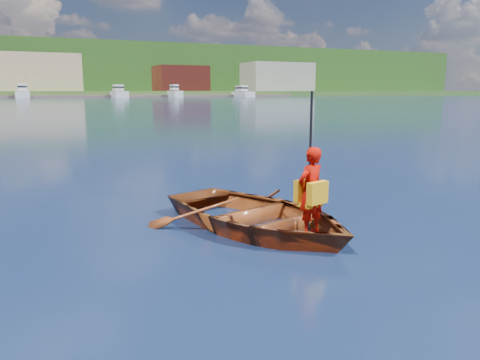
% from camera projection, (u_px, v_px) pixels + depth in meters
% --- Properties ---
extents(ground, '(600.00, 600.00, 0.00)m').
position_uv_depth(ground, '(221.00, 224.00, 7.31)').
color(ground, '#112B46').
rests_on(ground, ground).
extents(rowboat, '(3.44, 4.05, 0.71)m').
position_uv_depth(rowboat, '(257.00, 215.00, 7.00)').
color(rowboat, '#7E380C').
rests_on(rowboat, ground).
extents(child_paddler, '(0.51, 0.43, 1.94)m').
position_uv_depth(child_paddler, '(311.00, 191.00, 6.35)').
color(child_paddler, '#B90B03').
rests_on(child_paddler, ground).
extents(shoreline, '(400.00, 140.00, 22.00)m').
position_uv_depth(shoreline, '(47.00, 73.00, 220.00)').
color(shoreline, '#37521D').
rests_on(shoreline, ground).
extents(dock, '(160.04, 6.37, 0.80)m').
position_uv_depth(dock, '(57.00, 96.00, 142.05)').
color(dock, brown).
rests_on(dock, ground).
extents(waterfront_buildings, '(202.00, 16.00, 14.00)m').
position_uv_depth(waterfront_buildings, '(24.00, 73.00, 152.61)').
color(waterfront_buildings, maroon).
rests_on(waterfront_buildings, ground).
extents(marina_yachts, '(142.05, 13.76, 4.34)m').
position_uv_depth(marina_yachts, '(31.00, 93.00, 134.95)').
color(marina_yachts, silver).
rests_on(marina_yachts, ground).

